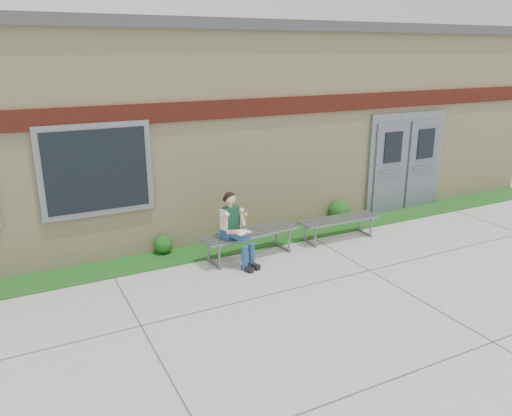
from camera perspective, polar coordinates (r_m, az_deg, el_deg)
ground at (r=8.01m, az=9.50°, el=-9.76°), size 80.00×80.00×0.00m
grass_strip at (r=10.01m, az=0.67°, el=-3.72°), size 16.00×0.80×0.02m
school_building at (r=12.51m, az=-6.68°, el=10.39°), size 16.20×6.22×4.20m
bench_left at (r=9.14m, az=-0.73°, el=-3.42°), size 1.89×0.67×0.48m
bench_right at (r=10.14m, az=9.44°, el=-1.73°), size 1.67×0.51×0.43m
girl at (r=8.71m, az=-2.36°, el=-2.18°), size 0.53×0.78×1.31m
shrub_mid at (r=9.48m, az=-10.55°, el=-4.11°), size 0.34×0.34×0.34m
shrub_east at (r=11.17m, az=9.48°, el=-0.31°), size 0.47×0.47×0.47m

